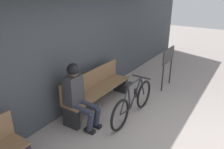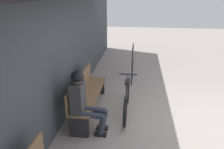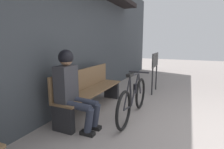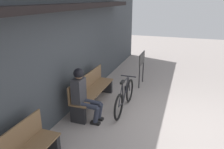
{
  "view_description": "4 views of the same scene",
  "coord_description": "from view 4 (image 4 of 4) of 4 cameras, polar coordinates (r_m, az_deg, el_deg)",
  "views": [
    {
      "loc": [
        -3.03,
        -0.38,
        2.51
      ],
      "look_at": [
        0.28,
        1.8,
        0.9
      ],
      "focal_mm": 35.0,
      "sensor_mm": 36.0,
      "label": 1
    },
    {
      "loc": [
        -3.78,
        1.17,
        2.55
      ],
      "look_at": [
        0.63,
        1.73,
        0.8
      ],
      "focal_mm": 35.0,
      "sensor_mm": 36.0,
      "label": 2
    },
    {
      "loc": [
        -2.48,
        0.52,
        1.35
      ],
      "look_at": [
        0.57,
        1.86,
        0.72
      ],
      "focal_mm": 28.0,
      "sensor_mm": 36.0,
      "label": 3
    },
    {
      "loc": [
        -4.35,
        0.07,
        2.66
      ],
      "look_at": [
        0.33,
        1.68,
        0.92
      ],
      "focal_mm": 35.0,
      "sensor_mm": 36.0,
      "label": 4
    }
  ],
  "objects": [
    {
      "name": "ground_plane",
      "position": [
        5.1,
        17.37,
        -13.13
      ],
      "size": [
        24.0,
        24.0,
        0.0
      ],
      "primitive_type": "plane",
      "color": "gray"
    },
    {
      "name": "signboard",
      "position": [
        6.91,
        7.79,
        3.34
      ],
      "size": [
        0.72,
        0.04,
        1.06
      ],
      "color": "#232326",
      "rests_on": "ground_plane"
    },
    {
      "name": "bicycle",
      "position": [
        5.46,
        3.32,
        -5.83
      ],
      "size": [
        1.62,
        0.4,
        0.84
      ],
      "color": "black",
      "rests_on": "ground_plane"
    },
    {
      "name": "park_bench_near",
      "position": [
        5.67,
        -5.28,
        -4.28
      ],
      "size": [
        1.9,
        0.42,
        0.83
      ],
      "color": "brown",
      "rests_on": "ground_plane"
    },
    {
      "name": "person_seated",
      "position": [
        4.89,
        -7.66,
        -4.47
      ],
      "size": [
        0.34,
        0.65,
        1.24
      ],
      "color": "#2D3342",
      "rests_on": "ground_plane"
    },
    {
      "name": "storefront_wall",
      "position": [
        5.17,
        -11.74,
        7.78
      ],
      "size": [
        12.0,
        0.56,
        3.2
      ],
      "color": "#3D4247",
      "rests_on": "ground_plane"
    }
  ]
}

